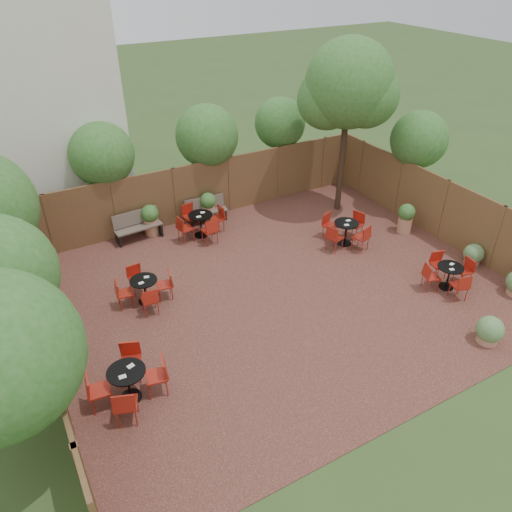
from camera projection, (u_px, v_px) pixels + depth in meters
ground at (279, 291)px, 13.58m from camera, size 80.00×80.00×0.00m
courtyard_paving at (279, 290)px, 13.57m from camera, size 12.00×10.00×0.02m
fence_back at (203, 190)px, 16.72m from camera, size 12.00×0.08×2.00m
fence_left at (43, 335)px, 10.58m from camera, size 0.08×10.00×2.00m
fence_right at (443, 210)px, 15.51m from camera, size 0.08×10.00×2.00m
neighbour_building at (28, 97)px, 15.46m from camera, size 5.00×4.00×8.00m
overhang_foliage at (113, 204)px, 11.99m from camera, size 15.61×10.59×2.78m
courtyard_tree at (349, 89)px, 15.45m from camera, size 2.91×2.83×5.78m
park_bench_left at (137, 225)px, 15.69m from camera, size 1.53×0.60×0.93m
park_bench_right at (206, 210)px, 16.69m from camera, size 1.40×0.54×0.85m
bistro_tables at (253, 272)px, 13.53m from camera, size 10.38×7.48×0.90m
planters at (196, 223)px, 15.66m from camera, size 11.50×4.47×1.04m
low_shrubs at (496, 290)px, 13.03m from camera, size 3.06×3.15×0.72m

